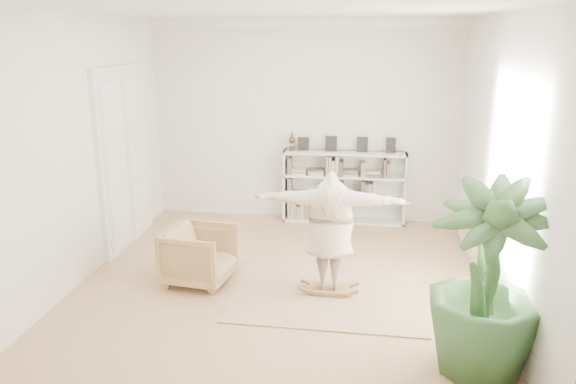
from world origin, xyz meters
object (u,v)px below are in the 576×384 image
object	(u,v)px
armchair	(199,255)
rocker_board	(329,289)
bookshelf	(344,188)
houseplant	(486,281)
person	(330,228)

from	to	relation	value
armchair	rocker_board	size ratio (longest dim) A/B	1.60
bookshelf	armchair	distance (m)	3.44
houseplant	armchair	bearing A→B (deg)	153.61
bookshelf	armchair	xyz separation A→B (m)	(-1.86, -2.88, -0.24)
armchair	houseplant	xyz separation A→B (m)	(3.42, -1.70, 0.61)
rocker_board	person	bearing A→B (deg)	-88.90
bookshelf	houseplant	size ratio (longest dim) A/B	1.10
bookshelf	armchair	size ratio (longest dim) A/B	2.52
bookshelf	person	bearing A→B (deg)	-91.21
bookshelf	person	size ratio (longest dim) A/B	1.13
houseplant	bookshelf	bearing A→B (deg)	108.77
bookshelf	person	distance (m)	3.04
armchair	person	size ratio (longest dim) A/B	0.45
person	bookshelf	bearing A→B (deg)	-90.11
armchair	rocker_board	xyz separation A→B (m)	(1.80, -0.14, -0.33)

